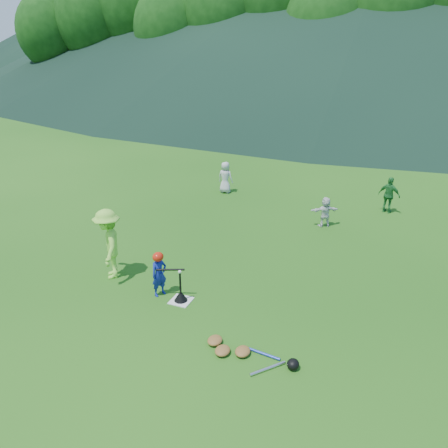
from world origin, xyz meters
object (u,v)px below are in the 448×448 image
fielder_c (389,195)px  batting_tee (181,296)px  home_plate (181,301)px  batter_child (159,274)px  equipment_pile (242,352)px  adult_coach (109,244)px  fielder_d (325,212)px  fielder_a (225,177)px

fielder_c → batting_tee: 8.52m
batting_tee → home_plate: bearing=0.0°
batter_child → batting_tee: batter_child is taller
fielder_c → equipment_pile: (-1.98, -8.76, -0.55)m
adult_coach → home_plate: bearing=45.1°
batter_child → adult_coach: bearing=105.9°
equipment_pile → home_plate: bearing=148.1°
batter_child → fielder_d: bearing=0.4°
home_plate → adult_coach: 2.29m
batter_child → fielder_c: size_ratio=0.84×
adult_coach → fielder_d: 6.71m
home_plate → batting_tee: 0.12m
home_plate → fielder_c: bearing=62.9°
batter_child → fielder_a: size_ratio=0.87×
home_plate → batting_tee: bearing=0.0°
batter_child → fielder_d: batter_child is taller
fielder_c → equipment_pile: fielder_c is taller
home_plate → equipment_pile: bearing=-31.9°
fielder_a → equipment_pile: fielder_a is taller
fielder_a → batting_tee: size_ratio=1.76×
fielder_c → batting_tee: (-3.87, -7.58, -0.48)m
home_plate → batting_tee: size_ratio=0.66×
adult_coach → fielder_d: size_ratio=1.83×
adult_coach → equipment_pile: adult_coach is taller
fielder_d → equipment_pile: (-0.24, -6.73, -0.41)m
batter_child → adult_coach: size_ratio=0.60×
fielder_a → fielder_c: size_ratio=0.97×
equipment_pile → adult_coach: bearing=158.9°
adult_coach → batting_tee: bearing=45.1°
batting_tee → batter_child: bearing=173.1°
fielder_d → home_plate: bearing=37.5°
home_plate → batter_child: batter_child is taller
fielder_c → batting_tee: size_ratio=1.81×
home_plate → adult_coach: bearing=170.3°
home_plate → fielder_d: bearing=69.0°
home_plate → fielder_d: 5.97m
fielder_d → fielder_a: bearing=-56.4°
home_plate → adult_coach: size_ratio=0.26×
home_plate → adult_coach: adult_coach is taller
fielder_a → fielder_c: fielder_c is taller
fielder_a → equipment_pile: size_ratio=0.66×
fielder_c → adult_coach: bearing=67.5°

